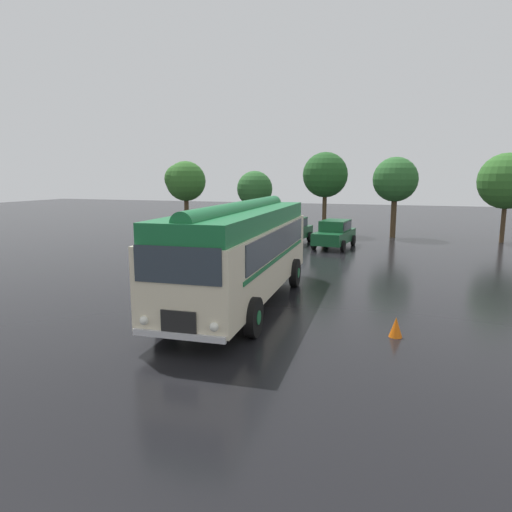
{
  "coord_description": "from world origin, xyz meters",
  "views": [
    {
      "loc": [
        5.95,
        -13.68,
        4.28
      ],
      "look_at": [
        0.55,
        1.99,
        1.4
      ],
      "focal_mm": 32.0,
      "sensor_mm": 36.0,
      "label": 1
    }
  ],
  "objects_px": {
    "car_mid_left": "(291,230)",
    "car_mid_right": "(335,233)",
    "vintage_bus": "(241,249)",
    "traffic_cone": "(396,327)",
    "car_near_left": "(247,229)"
  },
  "relations": [
    {
      "from": "car_near_left",
      "to": "traffic_cone",
      "type": "xyz_separation_m",
      "value": [
        10.12,
        -15.88,
        -0.57
      ]
    },
    {
      "from": "car_mid_left",
      "to": "car_near_left",
      "type": "bearing_deg",
      "value": -172.07
    },
    {
      "from": "vintage_bus",
      "to": "car_mid_left",
      "type": "xyz_separation_m",
      "value": [
        -2.09,
        14.52,
        -1.05
      ]
    },
    {
      "from": "car_mid_left",
      "to": "traffic_cone",
      "type": "relative_size",
      "value": 7.92
    },
    {
      "from": "car_mid_right",
      "to": "car_near_left",
      "type": "bearing_deg",
      "value": 176.26
    },
    {
      "from": "car_mid_right",
      "to": "traffic_cone",
      "type": "relative_size",
      "value": 7.91
    },
    {
      "from": "car_near_left",
      "to": "car_mid_left",
      "type": "bearing_deg",
      "value": 7.93
    },
    {
      "from": "car_mid_right",
      "to": "traffic_cone",
      "type": "bearing_deg",
      "value": -74.74
    },
    {
      "from": "car_mid_left",
      "to": "car_mid_right",
      "type": "height_order",
      "value": "same"
    },
    {
      "from": "car_mid_right",
      "to": "traffic_cone",
      "type": "xyz_separation_m",
      "value": [
        4.23,
        -15.5,
        -0.57
      ]
    },
    {
      "from": "car_mid_left",
      "to": "car_mid_right",
      "type": "bearing_deg",
      "value": -14.74
    },
    {
      "from": "car_mid_left",
      "to": "car_mid_right",
      "type": "relative_size",
      "value": 1.0
    },
    {
      "from": "vintage_bus",
      "to": "car_mid_right",
      "type": "distance_m",
      "value": 13.8
    },
    {
      "from": "vintage_bus",
      "to": "traffic_cone",
      "type": "xyz_separation_m",
      "value": [
        5.13,
        -1.76,
        -1.62
      ]
    },
    {
      "from": "vintage_bus",
      "to": "car_near_left",
      "type": "bearing_deg",
      "value": 109.45
    }
  ]
}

